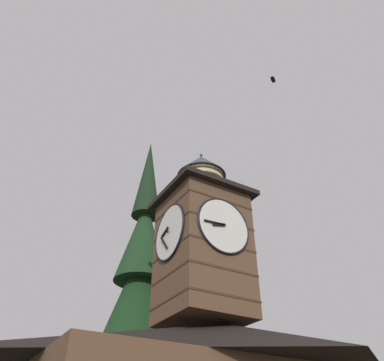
{
  "coord_description": "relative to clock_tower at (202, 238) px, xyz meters",
  "views": [
    {
      "loc": [
        12.07,
        12.14,
        1.93
      ],
      "look_at": [
        3.01,
        -3.22,
        14.3
      ],
      "focal_mm": 37.07,
      "sensor_mm": 36.0,
      "label": 1
    }
  ],
  "objects": [
    {
      "name": "pine_tree_behind",
      "position": [
        0.34,
        -6.54,
        -2.65
      ],
      "size": [
        6.02,
        6.02,
        21.25
      ],
      "color": "#473323",
      "rests_on": "ground_plane"
    },
    {
      "name": "flying_bird_high",
      "position": [
        -3.2,
        3.28,
        10.11
      ],
      "size": [
        0.52,
        0.44,
        0.16
      ],
      "color": "black"
    },
    {
      "name": "clock_tower",
      "position": [
        0.0,
        0.0,
        0.0
      ],
      "size": [
        4.27,
        4.27,
        9.35
      ],
      "color": "brown",
      "rests_on": "building_main"
    }
  ]
}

